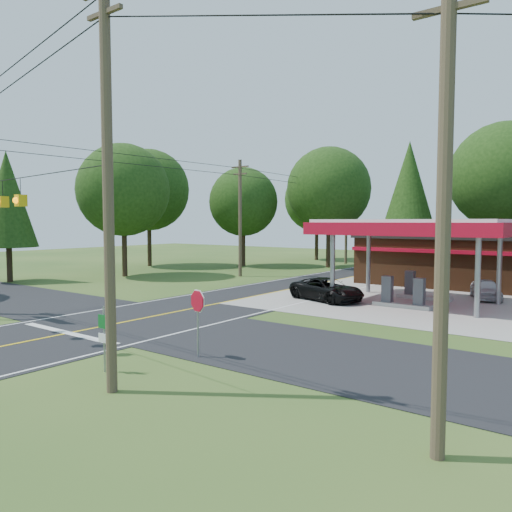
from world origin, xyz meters
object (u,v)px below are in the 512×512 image
Objects in this scene: gas_canopy at (416,230)px; sedan_car at (486,289)px; suv_car at (327,290)px; octagonal_stop_sign at (198,307)px.

gas_canopy is 6.19m from sedan_car.
sedan_car is (7.50, 6.27, -0.06)m from suv_car.
sedan_car is at bearing 75.97° from octagonal_stop_sign.
suv_car is 14.02m from octagonal_stop_sign.
gas_canopy is at bearing -148.97° from sedan_car.
gas_canopy is 6.19m from suv_car.
gas_canopy is 4.38× the size of octagonal_stop_sign.
suv_car is (-4.50, -2.27, -3.59)m from gas_canopy.
gas_canopy is at bearing -45.64° from suv_car.
sedan_car is at bearing 53.13° from gas_canopy.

